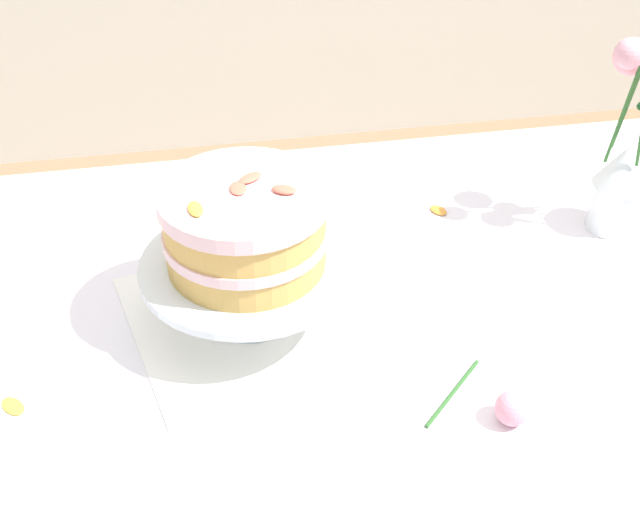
{
  "coord_description": "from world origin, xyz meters",
  "views": [
    {
      "loc": [
        -0.22,
        -0.88,
        1.54
      ],
      "look_at": [
        -0.06,
        0.01,
        0.86
      ],
      "focal_mm": 48.55,
      "sensor_mm": 36.0,
      "label": 1
    }
  ],
  "objects_px": {
    "layer_cake": "(245,227)",
    "flower_vase": "(627,151)",
    "dining_table": "(367,383)",
    "fallen_rose": "(510,408)",
    "cake_stand": "(248,272)"
  },
  "relations": [
    {
      "from": "cake_stand",
      "to": "fallen_rose",
      "type": "xyz_separation_m",
      "value": [
        0.29,
        -0.24,
        -0.06
      ]
    },
    {
      "from": "dining_table",
      "to": "flower_vase",
      "type": "xyz_separation_m",
      "value": [
        0.44,
        0.19,
        0.23
      ]
    },
    {
      "from": "layer_cake",
      "to": "cake_stand",
      "type": "bearing_deg",
      "value": 108.64
    },
    {
      "from": "fallen_rose",
      "to": "dining_table",
      "type": "bearing_deg",
      "value": 126.8
    },
    {
      "from": "flower_vase",
      "to": "fallen_rose",
      "type": "distance_m",
      "value": 0.49
    },
    {
      "from": "cake_stand",
      "to": "fallen_rose",
      "type": "bearing_deg",
      "value": -40.07
    },
    {
      "from": "layer_cake",
      "to": "flower_vase",
      "type": "distance_m",
      "value": 0.61
    },
    {
      "from": "cake_stand",
      "to": "layer_cake",
      "type": "relative_size",
      "value": 1.32
    },
    {
      "from": "dining_table",
      "to": "fallen_rose",
      "type": "bearing_deg",
      "value": -53.2
    },
    {
      "from": "fallen_rose",
      "to": "flower_vase",
      "type": "bearing_deg",
      "value": 50.37
    },
    {
      "from": "cake_stand",
      "to": "flower_vase",
      "type": "distance_m",
      "value": 0.61
    },
    {
      "from": "layer_cake",
      "to": "fallen_rose",
      "type": "bearing_deg",
      "value": -40.07
    },
    {
      "from": "dining_table",
      "to": "layer_cake",
      "type": "distance_m",
      "value": 0.3
    },
    {
      "from": "layer_cake",
      "to": "flower_vase",
      "type": "relative_size",
      "value": 0.68
    },
    {
      "from": "dining_table",
      "to": "cake_stand",
      "type": "relative_size",
      "value": 4.83
    }
  ]
}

